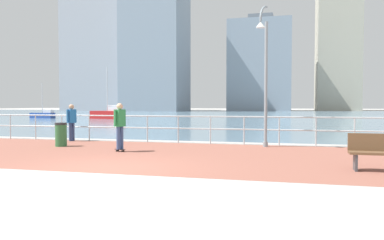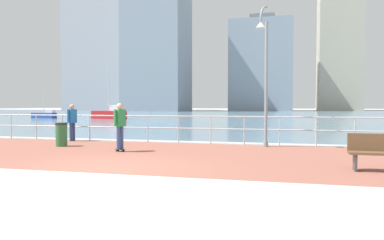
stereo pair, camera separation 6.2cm
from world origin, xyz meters
TOP-DOWN VIEW (x-y plane):
  - ground at (0.00, 40.00)m, footprint 220.00×220.00m
  - brick_paving at (0.00, 3.04)m, footprint 28.00×7.43m
  - harbor_water at (0.00, 51.76)m, footprint 180.00×88.00m
  - waterfront_railing at (0.00, 6.76)m, footprint 25.25×0.06m
  - lamppost at (3.65, 6.00)m, footprint 0.45×0.79m
  - skateboarder at (-1.10, 3.34)m, footprint 0.41×0.55m
  - bystander at (-4.88, 6.41)m, footprint 0.33×0.55m
  - trash_bin at (-4.07, 4.33)m, footprint 0.46×0.46m
  - park_bench at (6.84, 1.29)m, footprint 1.60×0.45m
  - sailboat_blue at (-23.99, 31.18)m, footprint 3.07×1.16m
  - sailboat_teal at (-15.54, 31.33)m, footprint 4.43×2.37m
  - tower_brick at (-28.12, 82.44)m, footprint 14.64×13.02m
  - tower_concrete at (-3.08, 94.38)m, footprint 15.69×16.14m
  - tower_beige at (-45.16, 88.83)m, footprint 17.65×17.38m
  - tower_slate at (16.77, 103.34)m, footprint 10.87×15.00m

SIDE VIEW (x-z plane):
  - ground at x=0.00m, z-range 0.00..0.00m
  - harbor_water at x=0.00m, z-range 0.00..0.00m
  - brick_paving at x=0.00m, z-range 0.00..0.01m
  - sailboat_blue at x=-23.99m, z-range -1.71..2.52m
  - trash_bin at x=-4.07m, z-range 0.00..0.93m
  - park_bench at x=6.84m, z-range 0.02..0.94m
  - sailboat_teal at x=-15.54m, z-range -2.41..3.54m
  - waterfront_railing at x=0.00m, z-range 0.22..1.39m
  - bystander at x=-4.88m, z-range 0.15..1.80m
  - skateboarder at x=-1.10m, z-range 0.17..1.86m
  - lamppost at x=3.65m, z-range 0.29..5.69m
  - tower_concrete at x=-3.08m, z-range -0.83..24.01m
  - tower_beige at x=-45.16m, z-range -0.83..34.56m
  - tower_brick at x=-28.12m, z-range -0.83..34.87m
  - tower_slate at x=16.77m, z-range -0.83..48.61m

